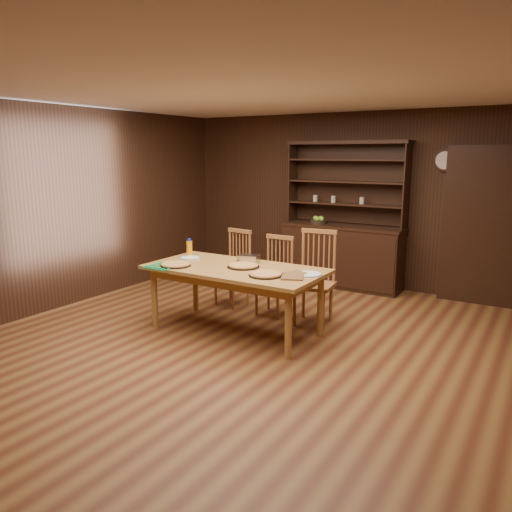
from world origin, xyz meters
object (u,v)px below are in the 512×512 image
Objects in this scene: chair_center at (276,273)px; chair_right at (316,274)px; chair_left at (235,265)px; juice_bottle at (189,248)px; dining_table at (235,274)px; china_hutch at (342,248)px.

chair_right is (0.56, -0.04, 0.07)m from chair_center.
chair_left reaches higher than juice_bottle.
chair_left is 0.78m from juice_bottle.
chair_right is at bearing 52.39° from dining_table.
chair_right is 5.10× the size of juice_bottle.
chair_center is (0.66, -0.06, -0.01)m from chair_left.
dining_table is 1.09m from chair_left.
chair_left reaches higher than chair_center.
china_hutch reaches higher than chair_center.
chair_right is 1.58m from juice_bottle.
china_hutch is at bearing 94.09° from chair_right.
china_hutch is 9.98× the size of juice_bottle.
chair_right is at bearing 21.78° from juice_bottle.
china_hutch reaches higher than dining_table.
china_hutch is 2.53m from dining_table.
dining_table is at bearing -95.94° from china_hutch.
chair_right is (0.62, 0.80, -0.08)m from dining_table.
chair_right is (1.22, -0.10, 0.06)m from chair_left.
chair_center is 0.57m from chair_right.
dining_table is at bearing -47.80° from chair_left.
chair_right is (0.35, -1.72, -0.00)m from china_hutch.
chair_center is at bearing 86.27° from dining_table.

